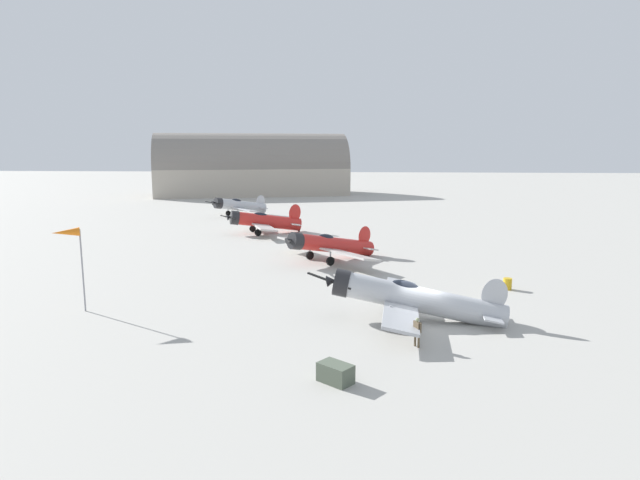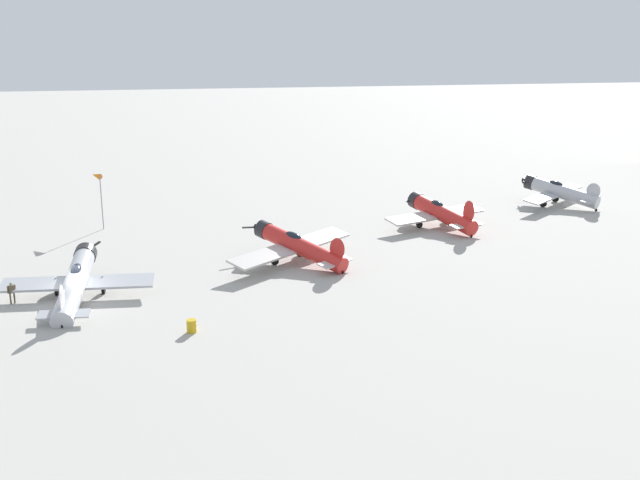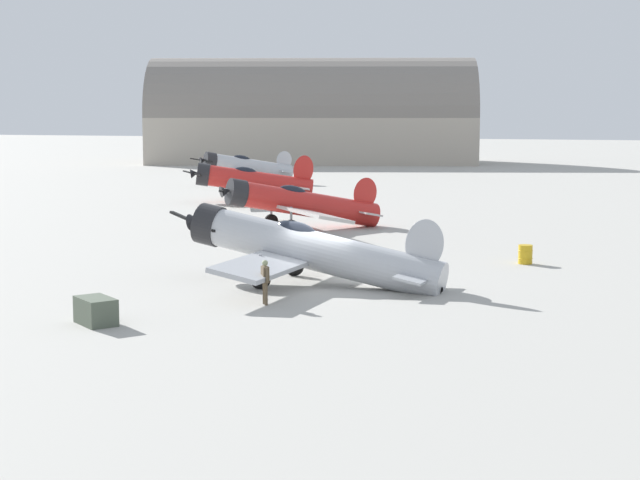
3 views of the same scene
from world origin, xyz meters
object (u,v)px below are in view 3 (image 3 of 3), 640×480
object	(u,v)px
airplane_mid_apron	(298,204)
fuel_drum	(525,254)
airplane_far_line	(250,181)
equipment_crate	(96,311)
ground_crew_mechanic	(265,278)
airplane_outer_stand	(245,167)
airplane_foreground	(308,250)

from	to	relation	value
airplane_mid_apron	fuel_drum	size ratio (longest dim) A/B	13.57
airplane_far_line	fuel_drum	xyz separation A→B (m)	(-22.83, 24.92, -1.11)
equipment_crate	fuel_drum	size ratio (longest dim) A/B	2.09
airplane_far_line	fuel_drum	bearing A→B (deg)	110.16
airplane_mid_apron	fuel_drum	xyz separation A→B (m)	(-13.81, 9.21, -1.09)
ground_crew_mechanic	airplane_mid_apron	bearing A→B (deg)	72.05
airplane_outer_stand	fuel_drum	xyz separation A→B (m)	(-29.58, 41.11, -1.21)
airplane_mid_apron	equipment_crate	xyz separation A→B (m)	(-1.83, 26.34, -1.08)
airplane_outer_stand	fuel_drum	distance (m)	50.66
airplane_foreground	equipment_crate	distance (m)	10.16
airplane_foreground	airplane_far_line	world-z (taller)	airplane_far_line
airplane_outer_stand	airplane_foreground	bearing A→B (deg)	74.48
equipment_crate	airplane_far_line	bearing A→B (deg)	-75.54
equipment_crate	fuel_drum	distance (m)	20.91
ground_crew_mechanic	fuel_drum	size ratio (longest dim) A/B	1.87
airplane_foreground	airplane_mid_apron	xyz separation A→B (m)	(6.08, -17.16, 0.13)
airplane_far_line	airplane_foreground	bearing A→B (deg)	92.34
ground_crew_mechanic	equipment_crate	distance (m)	6.27
airplane_mid_apron	airplane_outer_stand	bearing A→B (deg)	-103.75
airplane_outer_stand	ground_crew_mechanic	xyz separation A→B (m)	(-21.69, 53.51, -0.67)
airplane_outer_stand	fuel_drum	bearing A→B (deg)	86.21
airplane_mid_apron	airplane_outer_stand	size ratio (longest dim) A/B	1.11
airplane_mid_apron	ground_crew_mechanic	world-z (taller)	airplane_mid_apron
airplane_mid_apron	fuel_drum	distance (m)	16.64
airplane_foreground	ground_crew_mechanic	size ratio (longest dim) A/B	7.62
ground_crew_mechanic	airplane_foreground	bearing A→B (deg)	54.66
equipment_crate	fuel_drum	world-z (taller)	equipment_crate
airplane_foreground	airplane_mid_apron	size ratio (longest dim) A/B	1.05
airplane_mid_apron	equipment_crate	distance (m)	26.42
fuel_drum	airplane_mid_apron	bearing A→B (deg)	-33.69
airplane_foreground	ground_crew_mechanic	world-z (taller)	airplane_foreground
airplane_outer_stand	equipment_crate	world-z (taller)	airplane_outer_stand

